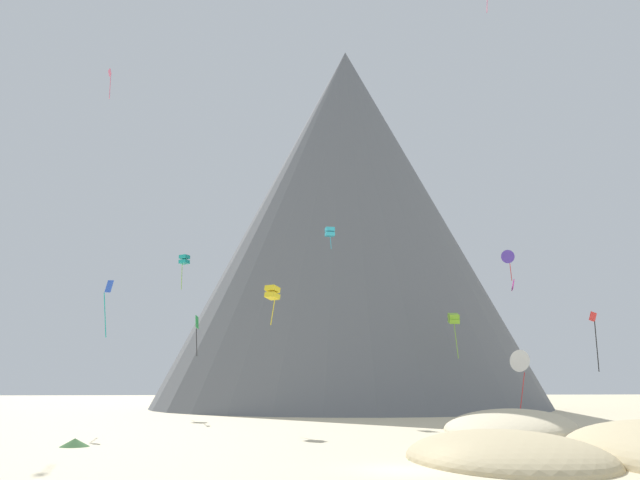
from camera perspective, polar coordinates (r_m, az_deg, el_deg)
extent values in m
plane|color=beige|center=(30.65, 7.72, -19.94)|extent=(400.00, 400.00, 0.00)
ellipsoid|color=#C6B284|center=(35.81, 16.43, -18.52)|extent=(11.31, 16.21, 2.88)
ellipsoid|color=beige|center=(60.89, 16.96, -15.96)|extent=(21.55, 28.87, 3.22)
cone|color=#477238|center=(37.42, 25.01, -16.78)|extent=(2.33, 2.33, 1.06)
cone|color=#568442|center=(34.64, 9.88, -18.68)|extent=(2.94, 2.94, 0.44)
cone|color=#668C4C|center=(38.49, 17.48, -17.59)|extent=(1.86, 1.86, 0.59)
cone|color=#568442|center=(55.49, 18.04, -15.93)|extent=(3.86, 3.86, 0.60)
cone|color=#386633|center=(43.89, -21.32, -16.72)|extent=(1.87, 1.87, 0.51)
cone|color=slate|center=(111.31, 2.45, 1.96)|extent=(77.07, 77.07, 64.73)
cone|color=slate|center=(108.55, -3.21, -6.71)|extent=(47.78, 47.78, 31.00)
cone|color=#5138B2|center=(80.60, 16.64, -1.45)|extent=(1.70, 0.69, 1.66)
cylinder|color=red|center=(80.36, 16.90, -2.79)|extent=(0.15, 0.17, 2.19)
cube|color=#D1339E|center=(85.38, 17.08, -3.92)|extent=(0.60, 1.12, 1.53)
cube|color=#E5668C|center=(84.82, -18.51, 14.20)|extent=(0.60, 0.70, 0.82)
cylinder|color=#E5668C|center=(83.92, -18.49, 13.00)|extent=(0.16, 0.14, 3.17)
cube|color=#8CD133|center=(79.75, 12.02, -7.17)|extent=(1.30, 1.40, 0.88)
cube|color=#8CD133|center=(79.81, 12.00, -6.76)|extent=(1.30, 1.40, 0.88)
cylinder|color=#8CD133|center=(79.61, 12.23, -8.90)|extent=(0.36, 0.27, 4.30)
cube|color=#33BCDB|center=(79.35, 0.90, 0.52)|extent=(1.20, 1.22, 0.56)
cube|color=#33BCDB|center=(79.50, 0.89, 0.96)|extent=(1.20, 1.22, 0.56)
cylinder|color=#33BCDB|center=(79.12, 0.98, -0.24)|extent=(0.19, 0.23, 1.68)
cube|color=red|center=(61.15, 23.48, -6.38)|extent=(0.88, 0.45, 0.91)
cylinder|color=black|center=(61.00, 23.78, -8.80)|extent=(0.28, 0.51, 4.38)
cone|color=white|center=(68.30, 17.59, -10.37)|extent=(2.32, 0.93, 2.27)
cylinder|color=red|center=(68.29, 17.84, -13.16)|extent=(0.70, 0.58, 4.36)
cube|color=blue|center=(59.19, -18.55, -4.00)|extent=(0.81, 0.57, 1.18)
cylinder|color=teal|center=(58.92, -18.90, -6.44)|extent=(0.43, 0.43, 3.94)
cube|color=green|center=(73.18, -11.08, -7.30)|extent=(0.38, 1.10, 1.52)
cylinder|color=black|center=(73.00, -11.12, -9.07)|extent=(0.30, 0.22, 3.11)
cube|color=yellow|center=(57.89, -4.35, -5.07)|extent=(1.51, 1.52, 0.66)
cube|color=yellow|center=(57.98, -4.34, -4.46)|extent=(1.51, 1.52, 0.66)
cylinder|color=yellow|center=(57.71, -4.30, -6.50)|extent=(0.42, 0.36, 2.41)
cube|color=teal|center=(91.16, -12.20, -1.95)|extent=(1.56, 1.55, 0.56)
cube|color=teal|center=(91.29, -12.18, -1.52)|extent=(1.56, 1.55, 0.56)
cylinder|color=#8CD133|center=(90.82, -12.42, -3.27)|extent=(0.20, 0.60, 3.72)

